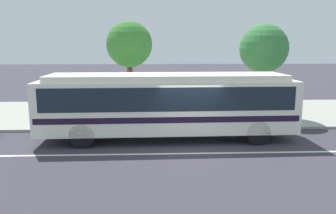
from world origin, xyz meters
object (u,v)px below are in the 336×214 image
pedestrian_waiting_near_sign (239,105)px  bus_stop_sign (240,94)px  transit_bus (168,102)px  pedestrian_standing_by_tree (168,106)px  pedestrian_walking_along_curb (164,104)px  street_tree_near_stop (129,45)px  street_tree_mid_block (264,49)px

pedestrian_waiting_near_sign → bus_stop_sign: bus_stop_sign is taller
pedestrian_waiting_near_sign → transit_bus: bearing=-150.9°
pedestrian_standing_by_tree → bus_stop_sign: 3.54m
pedestrian_walking_along_curb → street_tree_near_stop: size_ratio=0.32×
street_tree_near_stop → street_tree_mid_block: (7.29, 0.12, -0.20)m
bus_stop_sign → street_tree_mid_block: size_ratio=0.50×
street_tree_near_stop → pedestrian_standing_by_tree: bearing=-43.7°
pedestrian_waiting_near_sign → pedestrian_standing_by_tree: 3.51m
pedestrian_walking_along_curb → street_tree_near_stop: street_tree_near_stop is taller
pedestrian_standing_by_tree → street_tree_mid_block: 6.30m
pedestrian_walking_along_curb → pedestrian_standing_by_tree: 0.57m
pedestrian_walking_along_curb → bus_stop_sign: bearing=-13.7°
transit_bus → pedestrian_walking_along_curb: bearing=91.7°
pedestrian_walking_along_curb → street_tree_near_stop: (-1.80, 1.37, 2.94)m
bus_stop_sign → pedestrian_standing_by_tree: bearing=174.1°
pedestrian_walking_along_curb → pedestrian_standing_by_tree: (0.20, -0.53, -0.01)m
street_tree_near_stop → pedestrian_walking_along_curb: bearing=-37.4°
pedestrian_standing_by_tree → street_tree_near_stop: size_ratio=0.32×
street_tree_near_stop → street_tree_mid_block: 7.30m
pedestrian_standing_by_tree → bus_stop_sign: bus_stop_sign is taller
transit_bus → pedestrian_standing_by_tree: (0.12, 2.03, -0.56)m
transit_bus → pedestrian_standing_by_tree: transit_bus is taller
transit_bus → pedestrian_waiting_near_sign: size_ratio=6.54×
pedestrian_waiting_near_sign → street_tree_mid_block: size_ratio=0.33×
transit_bus → pedestrian_waiting_near_sign: (3.63, 2.02, -0.55)m
transit_bus → pedestrian_walking_along_curb: size_ratio=6.48×
pedestrian_walking_along_curb → pedestrian_standing_by_tree: pedestrian_walking_along_curb is taller
pedestrian_walking_along_curb → pedestrian_standing_by_tree: bearing=-69.4°
pedestrian_standing_by_tree → street_tree_near_stop: 4.04m
pedestrian_waiting_near_sign → street_tree_near_stop: street_tree_near_stop is taller
transit_bus → bus_stop_sign: transit_bus is taller
street_tree_near_stop → transit_bus: bearing=-64.5°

